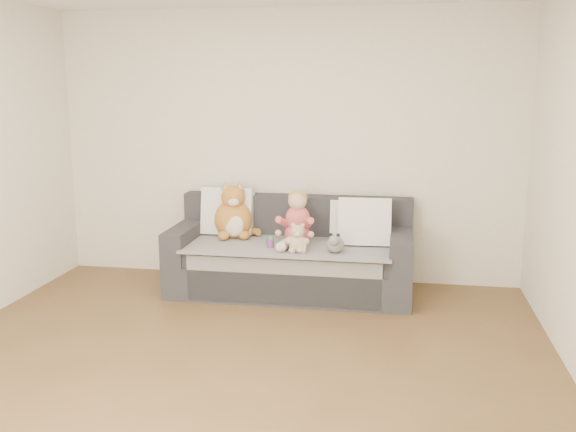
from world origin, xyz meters
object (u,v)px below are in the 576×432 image
object	(u,v)px
sofa	(292,258)
teddy_bear	(298,240)
plush_cat	(234,216)
sippy_cup	(271,241)
toddler	(297,222)

from	to	relation	value
sofa	teddy_bear	bearing A→B (deg)	-72.73
plush_cat	sippy_cup	distance (m)	0.56
sippy_cup	teddy_bear	bearing A→B (deg)	-24.50
sofa	toddler	bearing A→B (deg)	-56.07
teddy_bear	sippy_cup	size ratio (longest dim) A/B	2.45
toddler	plush_cat	bearing A→B (deg)	165.29
plush_cat	teddy_bear	xyz separation A→B (m)	(0.68, -0.45, -0.10)
teddy_bear	toddler	bearing A→B (deg)	94.45
toddler	sippy_cup	xyz separation A→B (m)	(-0.21, -0.16, -0.15)
sofa	sippy_cup	distance (m)	0.37
sofa	plush_cat	world-z (taller)	plush_cat
sofa	toddler	size ratio (longest dim) A/B	4.36
sofa	plush_cat	xyz separation A→B (m)	(-0.57, 0.08, 0.37)
teddy_bear	sippy_cup	bearing A→B (deg)	149.45
sippy_cup	toddler	bearing A→B (deg)	36.85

